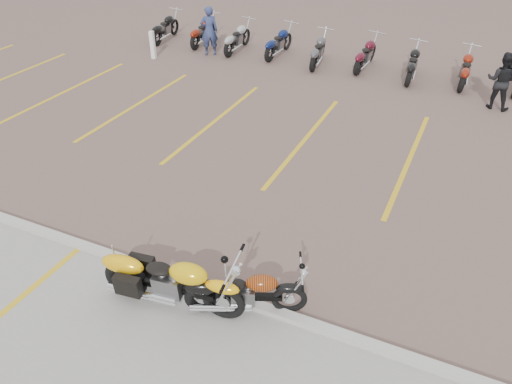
% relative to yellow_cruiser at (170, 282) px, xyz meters
% --- Properties ---
extents(ground, '(100.00, 100.00, 0.00)m').
position_rel_yellow_cruiser_xyz_m(ground, '(-0.07, 2.51, -0.50)').
color(ground, brown).
rests_on(ground, ground).
extents(curb, '(60.00, 0.18, 0.12)m').
position_rel_yellow_cruiser_xyz_m(curb, '(-0.07, 0.51, -0.44)').
color(curb, '#ADAAA3').
rests_on(curb, ground).
extents(parking_stripes, '(38.00, 5.50, 0.01)m').
position_rel_yellow_cruiser_xyz_m(parking_stripes, '(-0.07, 6.51, -0.50)').
color(parking_stripes, gold).
rests_on(parking_stripes, ground).
extents(yellow_cruiser, '(2.44, 0.50, 1.01)m').
position_rel_yellow_cruiser_xyz_m(yellow_cruiser, '(0.00, 0.00, 0.00)').
color(yellow_cruiser, black).
rests_on(yellow_cruiser, ground).
extents(flame_cruiser, '(1.84, 0.91, 0.81)m').
position_rel_yellow_cruiser_xyz_m(flame_cruiser, '(1.12, 0.36, -0.10)').
color(flame_cruiser, black).
rests_on(flame_cruiser, ground).
extents(person_a, '(0.78, 0.73, 1.79)m').
position_rel_yellow_cruiser_xyz_m(person_a, '(-5.79, 11.55, 0.39)').
color(person_a, navy).
rests_on(person_a, ground).
extents(person_b, '(0.91, 0.77, 1.67)m').
position_rel_yellow_cruiser_xyz_m(person_b, '(4.32, 10.79, 0.34)').
color(person_b, black).
rests_on(person_b, ground).
extents(bollard, '(0.17, 0.17, 1.00)m').
position_rel_yellow_cruiser_xyz_m(bollard, '(-7.49, 10.29, 0.00)').
color(bollard, white).
rests_on(bollard, ground).
extents(bg_bike_row, '(20.54, 2.03, 1.10)m').
position_rel_yellow_cruiser_xyz_m(bg_bike_row, '(1.55, 12.29, 0.05)').
color(bg_bike_row, black).
rests_on(bg_bike_row, ground).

